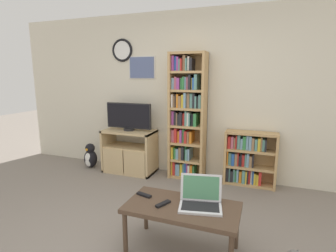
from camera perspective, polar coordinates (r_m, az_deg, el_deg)
The scene contains 10 objects.
wall_back at distance 4.20m, azimuth 5.68°, elevation 6.73°, with size 6.56×0.09×2.60m.
tv_stand at distance 4.47m, azimuth -8.43°, elevation -5.44°, with size 0.86×0.47×0.72m.
television at distance 4.34m, azimuth -8.55°, elevation 2.04°, with size 0.79×0.18×0.45m.
bookshelf_tall at distance 4.08m, azimuth 4.04°, elevation 1.92°, with size 0.55×0.31×1.95m.
bookshelf_short at distance 4.09m, azimuth 16.88°, elevation -6.81°, with size 0.74×0.25×0.81m.
coffee_table at distance 2.50m, azimuth 3.10°, elevation -17.93°, with size 1.02×0.53×0.46m.
laptop at distance 2.46m, azimuth 7.10°, elevation -15.47°, with size 0.42×0.36×0.26m.
remote_near_laptop at distance 2.48m, azimuth -1.08°, elevation -16.57°, with size 0.11×0.16×0.02m.
remote_far_from_laptop at distance 2.65m, azimuth -5.22°, elevation -14.70°, with size 0.17×0.08×0.02m.
penguin_figurine at distance 4.86m, azimuth -16.57°, elevation -6.42°, with size 0.23×0.21×0.44m.
Camera 1 is at (1.04, -1.77, 1.62)m, focal length 28.00 mm.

